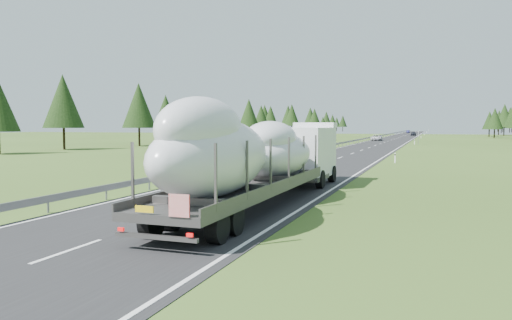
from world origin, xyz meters
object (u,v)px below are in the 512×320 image
(distant_car_dark, at_px, (413,134))
(highway_sign, at_px, (418,135))
(distant_car_blue, at_px, (408,132))
(distant_van, at_px, (376,138))
(boat_truck, at_px, (262,154))

(distant_car_dark, bearing_deg, highway_sign, -89.42)
(highway_sign, height_order, distant_car_blue, highway_sign)
(distant_van, bearing_deg, distant_car_dark, 83.12)
(boat_truck, relative_size, distant_car_blue, 5.17)
(distant_car_dark, relative_size, distant_car_blue, 1.10)
(distant_van, distance_m, distant_car_dark, 60.33)
(highway_sign, distance_m, distant_van, 24.50)
(highway_sign, height_order, distant_car_dark, highway_sign)
(distant_car_blue, bearing_deg, distant_van, -88.21)
(distant_car_blue, bearing_deg, boat_truck, -86.53)
(distant_car_blue, bearing_deg, distant_car_dark, -83.35)
(distant_van, height_order, distant_car_dark, distant_car_dark)
(boat_truck, height_order, distant_van, boat_truck)
(distant_car_dark, bearing_deg, distant_van, -98.13)
(distant_car_dark, bearing_deg, distant_car_blue, 92.04)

